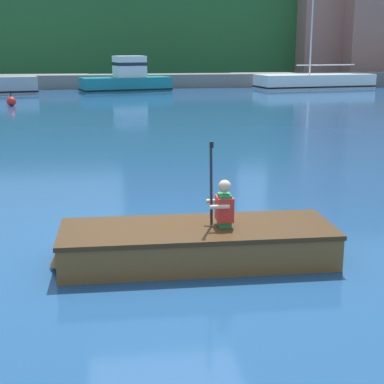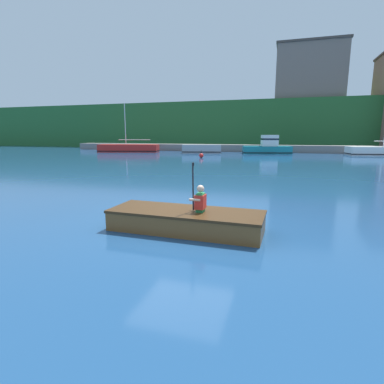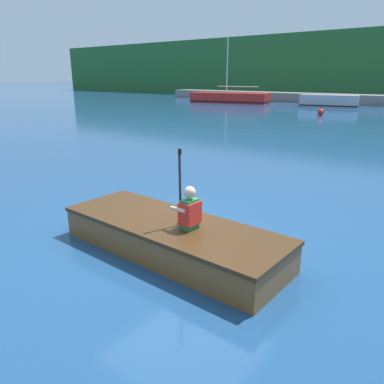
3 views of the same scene
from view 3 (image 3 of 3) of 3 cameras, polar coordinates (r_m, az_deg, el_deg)
The scene contains 6 objects.
ground_plane at distance 6.54m, azimuth -0.75°, elevation -5.95°, with size 300.00×300.00×0.00m, color navy.
moored_boat_dock_west_inner at distance 38.49m, azimuth 5.82°, elevation 14.07°, with size 7.99×4.34×6.05m.
moored_boat_dock_center_far at distance 34.47m, azimuth 20.11°, elevation 12.81°, with size 4.87×2.29×1.03m.
rowboat_foreground at distance 5.73m, azimuth -3.52°, elevation -6.48°, with size 3.77×1.34×0.49m.
person_paddler at distance 5.30m, azimuth -0.41°, elevation -2.69°, with size 0.33×0.36×1.13m.
channel_buoy at distance 27.31m, azimuth 19.01°, elevation 11.44°, with size 0.44×0.44×0.72m.
Camera 3 is at (3.77, -4.68, 2.58)m, focal length 35.00 mm.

